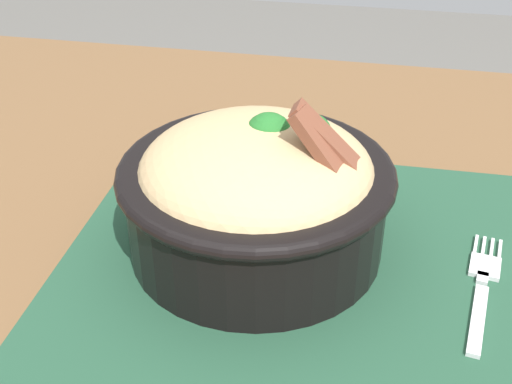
% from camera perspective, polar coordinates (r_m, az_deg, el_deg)
% --- Properties ---
extents(table, '(1.05, 0.84, 0.71)m').
position_cam_1_polar(table, '(0.56, 1.29, -11.39)').
color(table, brown).
rests_on(table, ground_plane).
extents(placemat, '(0.39, 0.33, 0.00)m').
position_cam_1_polar(placemat, '(0.51, 5.31, -6.51)').
color(placemat, '#1E422D').
rests_on(placemat, table).
extents(bowl, '(0.21, 0.21, 0.13)m').
position_cam_1_polar(bowl, '(0.49, 0.05, 0.24)').
color(bowl, black).
rests_on(bowl, placemat).
extents(fork, '(0.04, 0.13, 0.00)m').
position_cam_1_polar(fork, '(0.51, 18.89, -7.58)').
color(fork, silver).
rests_on(fork, placemat).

